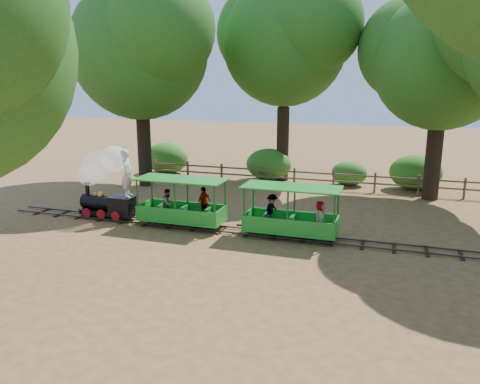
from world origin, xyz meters
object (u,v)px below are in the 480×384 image
(locomotive, at_px, (105,177))
(fence, at_px, (314,177))
(carriage_rear, at_px, (291,217))
(carriage_front, at_px, (183,207))

(locomotive, height_order, fence, locomotive)
(locomotive, xyz_separation_m, fence, (6.90, 7.93, -1.11))
(fence, bearing_deg, locomotive, -131.05)
(carriage_rear, bearing_deg, fence, 93.88)
(locomotive, distance_m, carriage_front, 3.49)
(carriage_rear, bearing_deg, carriage_front, -179.93)
(locomotive, xyz_separation_m, carriage_rear, (7.44, -0.04, -0.95))
(locomotive, relative_size, carriage_front, 0.89)
(fence, bearing_deg, carriage_front, -113.99)
(carriage_rear, xyz_separation_m, fence, (-0.54, 7.97, -0.16))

